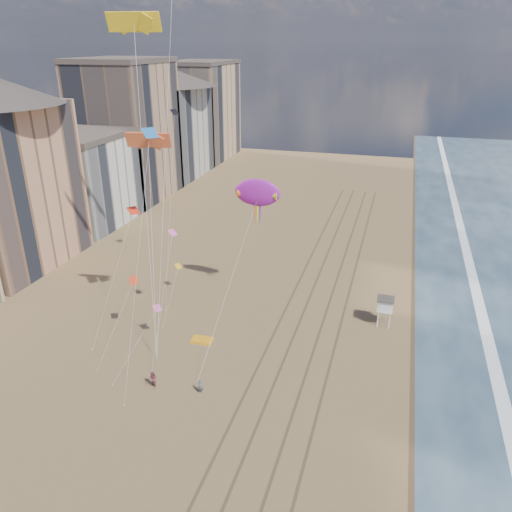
% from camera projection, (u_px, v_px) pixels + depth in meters
% --- Properties ---
extents(ground, '(260.00, 260.00, 0.00)m').
position_uv_depth(ground, '(205.00, 512.00, 37.08)').
color(ground, brown).
rests_on(ground, ground).
extents(wet_sand, '(260.00, 260.00, 0.00)m').
position_uv_depth(wet_sand, '(446.00, 300.00, 67.37)').
color(wet_sand, '#42301E').
rests_on(wet_sand, ground).
extents(foam, '(260.00, 260.00, 0.00)m').
position_uv_depth(foam, '(479.00, 304.00, 66.28)').
color(foam, white).
rests_on(foam, ground).
extents(tracks, '(7.68, 120.00, 0.01)m').
position_uv_depth(tracks, '(312.00, 318.00, 62.82)').
color(tracks, brown).
rests_on(tracks, ground).
extents(buildings, '(34.72, 131.35, 29.00)m').
position_uv_depth(buildings, '(112.00, 140.00, 101.23)').
color(buildings, '#C6B284').
rests_on(buildings, ground).
extents(lifeguard_stand, '(2.04, 2.04, 3.69)m').
position_uv_depth(lifeguard_stand, '(385.00, 305.00, 60.27)').
color(lifeguard_stand, white).
rests_on(lifeguard_stand, ground).
extents(grounded_kite, '(2.47, 1.62, 0.28)m').
position_uv_depth(grounded_kite, '(202.00, 340.00, 58.05)').
color(grounded_kite, '#FFA015').
rests_on(grounded_kite, ground).
extents(show_kite, '(5.07, 9.66, 22.97)m').
position_uv_depth(show_kite, '(257.00, 193.00, 60.81)').
color(show_kite, '#961799').
rests_on(show_kite, ground).
extents(kite_flyer_a, '(0.64, 0.56, 1.47)m').
position_uv_depth(kite_flyer_a, '(201.00, 387.00, 49.33)').
color(kite_flyer_a, '#535A6A').
rests_on(kite_flyer_a, ground).
extents(kite_flyer_b, '(1.16, 1.10, 1.90)m').
position_uv_depth(kite_flyer_b, '(153.00, 380.00, 50.00)').
color(kite_flyer_b, '#8B474F').
rests_on(kite_flyer_b, ground).
extents(parafoils, '(10.36, 9.00, 20.21)m').
position_uv_depth(parafoils, '(153.00, 18.00, 50.40)').
color(parafoils, black).
rests_on(parafoils, ground).
extents(small_kites, '(8.34, 16.62, 20.63)m').
position_uv_depth(small_kites, '(153.00, 208.00, 56.52)').
color(small_kites, yellow).
rests_on(small_kites, ground).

